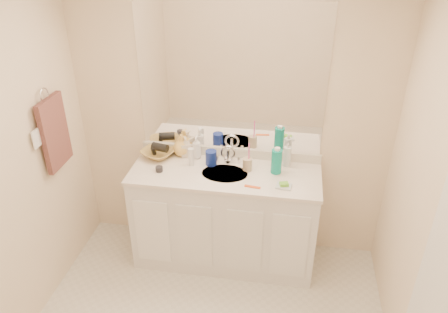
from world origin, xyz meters
TOP-DOWN VIEW (x-y plane):
  - wall_back at (0.00, 1.30)m, footprint 2.60×0.02m
  - wall_right at (1.30, 0.00)m, footprint 0.02×2.60m
  - vanity_cabinet at (0.00, 1.02)m, footprint 1.50×0.55m
  - countertop at (0.00, 1.02)m, footprint 1.52×0.57m
  - backsplash at (0.00, 1.29)m, footprint 1.52×0.03m
  - sink_basin at (0.00, 1.00)m, footprint 0.37×0.37m
  - faucet at (0.00, 1.18)m, footprint 0.02×0.02m
  - mirror at (0.00, 1.29)m, footprint 1.48×0.01m
  - blue_mug at (-0.13, 1.13)m, footprint 0.12×0.12m
  - tan_cup at (0.17, 1.09)m, footprint 0.10×0.10m
  - toothbrush at (0.18, 1.09)m, footprint 0.01×0.04m
  - mouthwash_bottle at (0.40, 1.09)m, footprint 0.10×0.10m
  - clear_pump_bottle at (0.48, 1.21)m, footprint 0.08×0.08m
  - soap_dish at (0.47, 0.88)m, footprint 0.12×0.10m
  - green_soap at (0.47, 0.88)m, footprint 0.08×0.06m
  - orange_comb at (0.24, 0.84)m, footprint 0.13×0.04m
  - dark_jar at (-0.52, 0.95)m, footprint 0.08×0.08m
  - extra_white_bottle at (-0.29, 1.09)m, footprint 0.05×0.05m
  - soap_bottle_white at (-0.27, 1.22)m, footprint 0.08×0.08m
  - soap_bottle_cream at (-0.37, 1.23)m, footprint 0.11×0.11m
  - soap_bottle_yellow at (-0.41, 1.25)m, footprint 0.19×0.19m
  - wicker_basket at (-0.60, 1.18)m, footprint 0.35×0.35m
  - hair_dryer at (-0.58, 1.18)m, footprint 0.15×0.10m
  - towel_ring at (-1.27, 0.77)m, footprint 0.01×0.11m
  - hand_towel at (-1.25, 0.77)m, footprint 0.04×0.32m
  - switch_plate at (-1.27, 0.57)m, footprint 0.01×0.08m

SIDE VIEW (x-z plane):
  - vanity_cabinet at x=0.00m, z-range 0.00..0.85m
  - countertop at x=0.00m, z-range 0.85..0.88m
  - sink_basin at x=0.00m, z-range 0.86..0.88m
  - orange_comb at x=0.24m, z-range 0.88..0.89m
  - soap_dish at x=0.47m, z-range 0.88..0.89m
  - dark_jar at x=-0.52m, z-range 0.88..0.92m
  - green_soap at x=0.47m, z-range 0.89..0.92m
  - wicker_basket at x=-0.60m, z-range 0.88..0.95m
  - backsplash at x=0.00m, z-range 0.88..0.96m
  - tan_cup at x=0.17m, z-range 0.88..0.98m
  - faucet at x=0.00m, z-range 0.88..0.99m
  - blue_mug at x=-0.13m, z-range 0.88..1.00m
  - extra_white_bottle at x=-0.29m, z-range 0.88..1.03m
  - clear_pump_bottle at x=0.48m, z-range 0.88..1.05m
  - soap_bottle_cream at x=-0.37m, z-range 0.88..1.06m
  - hair_dryer at x=-0.58m, z-range 0.94..1.00m
  - soap_bottle_yellow at x=-0.41m, z-range 0.88..1.07m
  - soap_bottle_white at x=-0.27m, z-range 0.88..1.08m
  - mouthwash_bottle at x=0.40m, z-range 0.88..1.08m
  - toothbrush at x=0.18m, z-range 0.93..1.13m
  - wall_back at x=0.00m, z-range 0.00..2.40m
  - wall_right at x=1.30m, z-range 0.00..2.40m
  - hand_towel at x=-1.25m, z-range 0.98..1.52m
  - switch_plate at x=-1.27m, z-range 1.24..1.36m
  - towel_ring at x=-1.27m, z-range 1.49..1.61m
  - mirror at x=0.00m, z-range 0.96..2.16m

